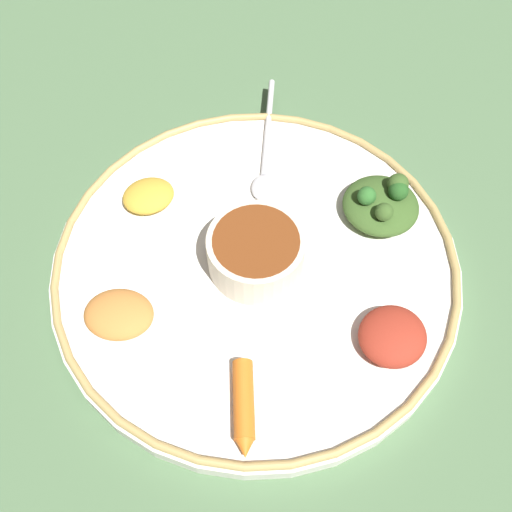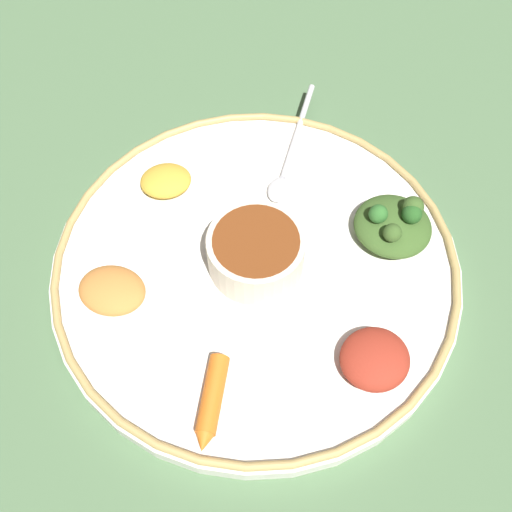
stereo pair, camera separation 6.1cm
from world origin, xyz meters
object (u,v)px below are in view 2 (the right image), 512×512
at_px(center_bowl, 256,251).
at_px(greens_pile, 394,224).
at_px(carrot_near_spoon, 211,401).
at_px(spoon, 289,159).

distance_m(center_bowl, greens_pile, 0.14).
distance_m(center_bowl, carrot_near_spoon, 0.15).
height_order(center_bowl, greens_pile, greens_pile).
distance_m(greens_pile, carrot_near_spoon, 0.25).
distance_m(center_bowl, spoon, 0.14).
bearing_deg(spoon, carrot_near_spoon, 54.88).
relative_size(greens_pile, carrot_near_spoon, 1.34).
distance_m(spoon, carrot_near_spoon, 0.29).
height_order(center_bowl, spoon, center_bowl).
height_order(greens_pile, carrot_near_spoon, greens_pile).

